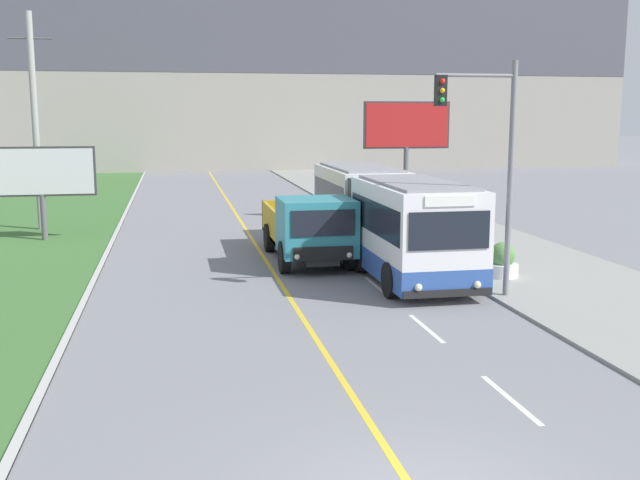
{
  "coord_description": "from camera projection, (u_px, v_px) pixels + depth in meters",
  "views": [
    {
      "loc": [
        -3.05,
        -8.68,
        5.05
      ],
      "look_at": [
        1.1,
        12.62,
        1.4
      ],
      "focal_mm": 42.0,
      "sensor_mm": 36.0,
      "label": 1
    }
  ],
  "objects": [
    {
      "name": "apartment_block_background",
      "position": [
        204.0,
        33.0,
        68.12
      ],
      "size": [
        80.0,
        8.04,
        24.75
      ],
      "color": "gray",
      "rests_on": "ground_plane"
    },
    {
      "name": "utility_pole_far",
      "position": [
        35.0,
        122.0,
        32.35
      ],
      "size": [
        1.8,
        0.28,
        9.37
      ],
      "color": "#9E9E99",
      "rests_on": "ground_plane"
    },
    {
      "name": "dump_truck",
      "position": [
        311.0,
        230.0,
        25.32
      ],
      "size": [
        2.48,
        6.87,
        2.36
      ],
      "color": "black",
      "rests_on": "ground_plane"
    },
    {
      "name": "traffic_light_mast",
      "position": [
        490.0,
        151.0,
        20.07
      ],
      "size": [
        2.28,
        0.32,
        6.46
      ],
      "color": "slate",
      "rests_on": "ground_plane"
    },
    {
      "name": "billboard_large",
      "position": [
        407.0,
        131.0,
        35.37
      ],
      "size": [
        4.18,
        0.24,
        5.66
      ],
      "color": "#59595B",
      "rests_on": "ground_plane"
    },
    {
      "name": "city_bus",
      "position": [
        384.0,
        217.0,
        25.63
      ],
      "size": [
        2.68,
        12.61,
        3.09
      ],
      "color": "white",
      "rests_on": "ground_plane"
    },
    {
      "name": "planter_round_second",
      "position": [
        446.0,
        238.0,
        27.46
      ],
      "size": [
        1.01,
        1.01,
        1.09
      ],
      "color": "silver",
      "rests_on": "sidewalk_right"
    },
    {
      "name": "billboard_small",
      "position": [
        41.0,
        174.0,
        29.87
      ],
      "size": [
        4.23,
        0.24,
        3.79
      ],
      "color": "#59595B",
      "rests_on": "ground_plane"
    },
    {
      "name": "planter_round_near",
      "position": [
        502.0,
        262.0,
        23.13
      ],
      "size": [
        0.99,
        0.99,
        1.08
      ],
      "color": "silver",
      "rests_on": "sidewalk_right"
    },
    {
      "name": "lane_marking_centre",
      "position": [
        411.0,
        453.0,
        11.28
      ],
      "size": [
        2.88,
        140.0,
        0.01
      ],
      "color": "gold",
      "rests_on": "ground_plane"
    },
    {
      "name": "planter_round_third",
      "position": [
        411.0,
        222.0,
        31.84
      ],
      "size": [
        0.96,
        0.96,
        1.04
      ],
      "color": "silver",
      "rests_on": "sidewalk_right"
    }
  ]
}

